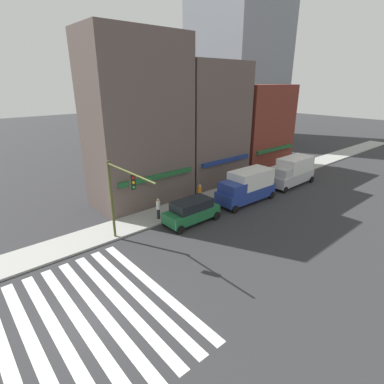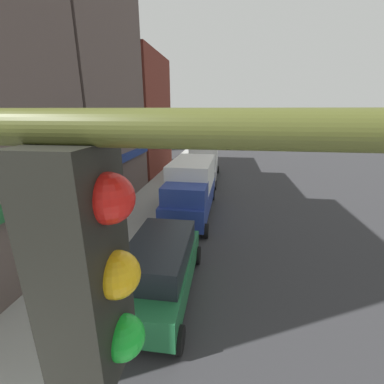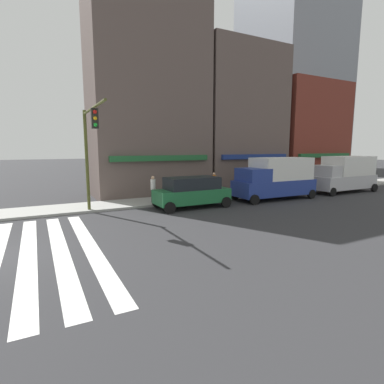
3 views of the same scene
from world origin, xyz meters
name	(u,v)px [view 1 (image 1 of 3)]	position (x,y,z in m)	size (l,w,h in m)	color
ground_plane	(90,317)	(0.00, 0.00, 0.00)	(200.00, 200.00, 0.00)	#2D2D30
sidewalk_left	(44,253)	(0.00, 7.50, 0.07)	(120.00, 3.00, 0.15)	#9E9E99
crosswalk_stripes	(90,316)	(0.00, 0.00, 0.00)	(7.88, 10.80, 0.01)	silver
storefront_row	(202,125)	(17.90, 11.50, 6.50)	(26.36, 5.30, 14.82)	brown
traffic_signal	(120,191)	(4.66, 4.97, 4.09)	(0.32, 5.76, 5.86)	#474C1E
suv_green	(192,211)	(10.63, 4.70, 1.03)	(4.71, 2.12, 1.94)	#1E6638
box_truck_blue	(247,186)	(17.52, 4.70, 1.59)	(6.25, 2.42, 3.04)	navy
box_truck_silver	(292,171)	(25.25, 4.70, 1.59)	(6.24, 2.42, 3.04)	#B7B7BC
pedestrian_orange_vest	(200,193)	(13.83, 7.23, 1.07)	(0.32, 0.32, 1.77)	#23232D
pedestrian_white_shirt	(158,208)	(8.82, 6.79, 1.07)	(0.32, 0.32, 1.77)	#23232D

